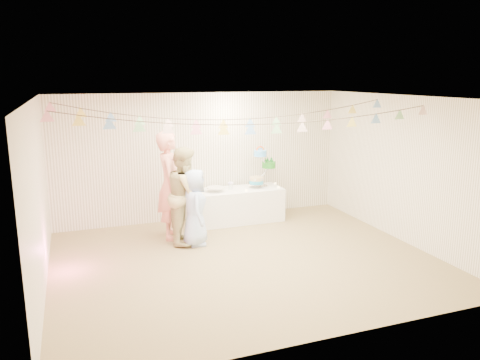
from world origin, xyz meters
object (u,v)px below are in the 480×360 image
object	(u,v)px
table	(238,205)
person_child	(195,208)
person_adult_a	(170,185)
cake_stand	(262,164)
person_adult_b	(186,195)

from	to	relation	value
table	person_child	distance (m)	1.60
person_adult_a	person_child	xyz separation A→B (m)	(0.32, -0.53, -0.31)
cake_stand	person_adult_a	bearing A→B (deg)	-164.65
person_adult_a	person_adult_b	bearing A→B (deg)	-134.69
person_adult_a	person_adult_b	size ratio (longest dim) A/B	1.14
cake_stand	person_child	xyz separation A→B (m)	(-1.72, -1.09, -0.47)
table	person_adult_b	xyz separation A→B (m)	(-1.28, -0.83, 0.52)
person_adult_b	person_child	world-z (taller)	person_adult_b
table	person_adult_b	distance (m)	1.61
person_adult_a	cake_stand	bearing A→B (deg)	-62.70
person_adult_a	person_child	bearing A→B (deg)	-136.97
person_adult_a	person_adult_b	world-z (taller)	person_adult_a
table	cake_stand	bearing A→B (deg)	5.19
person_adult_a	table	bearing A→B (deg)	-59.16
table	person_adult_a	xyz separation A→B (m)	(-1.49, -0.51, 0.65)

